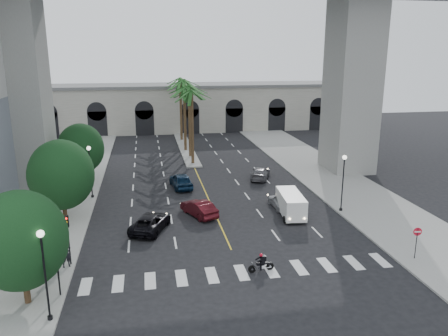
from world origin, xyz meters
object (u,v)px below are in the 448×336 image
motorcycle_rider (262,263)px  car_c (151,222)px  traffic_signal_far (68,232)px  car_a (281,201)px  cargo_van (291,204)px  lamp_post_left_far (90,167)px  lamp_post_right (343,178)px  lamp_post_left_near (44,268)px  traffic_signal_near (57,259)px  car_e (181,180)px  pedestrian_b (54,215)px  do_not_enter_sign (417,237)px  pedestrian_a (66,253)px  car_b (199,208)px  car_d (260,173)px

motorcycle_rider → car_c: (-7.17, 8.36, 0.09)m
traffic_signal_far → car_a: (17.63, 8.47, -1.85)m
car_c → cargo_van: cargo_van is taller
lamp_post_left_far → lamp_post_right: (22.80, -8.00, 0.00)m
lamp_post_left_near → traffic_signal_near: 2.60m
lamp_post_left_near → car_a: (17.73, 14.97, -2.56)m
lamp_post_left_far → car_a: bearing=-18.8°
traffic_signal_near → lamp_post_right: bearing=24.8°
car_e → lamp_post_left_far: bearing=5.2°
car_c → cargo_van: bearing=-152.8°
pedestrian_b → car_a: bearing=44.3°
do_not_enter_sign → lamp_post_left_far: bearing=151.9°
lamp_post_left_far → lamp_post_right: same height
lamp_post_right → car_a: bearing=158.8°
car_c → do_not_enter_sign: (18.16, -8.72, 1.11)m
do_not_enter_sign → motorcycle_rider: bearing=-172.9°
lamp_post_left_near → car_a: size_ratio=1.37×
pedestrian_a → pedestrian_b: bearing=83.5°
car_e → lamp_post_left_near: bearing=60.9°
lamp_post_right → car_a: 6.01m
cargo_van → pedestrian_b: bearing=-177.3°
car_e → do_not_enter_sign: size_ratio=1.92×
traffic_signal_near → car_c: size_ratio=0.75×
motorcycle_rider → traffic_signal_far: bearing=158.9°
lamp_post_left_far → motorcycle_rider: (12.77, -17.55, -2.63)m
cargo_van → pedestrian_b: cargo_van is taller
traffic_signal_far → car_b: traffic_signal_far is taller
lamp_post_left_near → motorcycle_rider: size_ratio=2.95×
lamp_post_right → motorcycle_rider: lamp_post_right is taller
lamp_post_right → car_b: (-12.90, 1.38, -2.50)m
lamp_post_right → car_d: lamp_post_right is taller
car_a → pedestrian_a: size_ratio=1.98×
lamp_post_left_far → pedestrian_b: bearing=-108.2°
cargo_van → motorcycle_rider: bearing=-113.1°
motorcycle_rider → car_c: 11.02m
car_d → car_c: bearing=68.3°
lamp_post_left_near → car_a: bearing=40.2°
car_e → traffic_signal_far: bearing=54.0°
lamp_post_right → car_b: lamp_post_right is taller
lamp_post_right → traffic_signal_far: (-22.70, -6.50, -0.71)m
lamp_post_left_far → traffic_signal_far: 14.52m
lamp_post_left_far → pedestrian_a: lamp_post_left_far is taller
lamp_post_left_near → car_b: size_ratio=1.22×
traffic_signal_far → car_b: size_ratio=0.84×
lamp_post_left_far → cargo_van: bearing=-24.3°
traffic_signal_far → car_b: bearing=38.8°
car_b → car_d: size_ratio=0.96×
lamp_post_right → traffic_signal_near: (-22.70, -10.50, -0.71)m
car_d → pedestrian_a: size_ratio=2.32×
lamp_post_right → pedestrian_a: (-22.90, -6.88, -2.09)m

